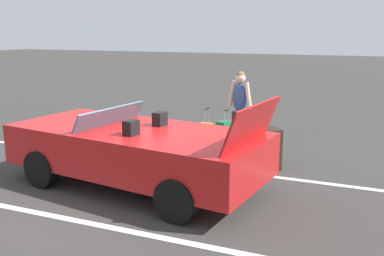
{
  "coord_description": "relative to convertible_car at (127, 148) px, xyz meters",
  "views": [
    {
      "loc": [
        -3.29,
        5.69,
        2.44
      ],
      "look_at": [
        -0.48,
        -1.14,
        0.75
      ],
      "focal_mm": 39.91,
      "sensor_mm": 36.0,
      "label": 1
    }
  ],
  "objects": [
    {
      "name": "ground_plane",
      "position": [
        -0.2,
        0.03,
        -0.59
      ],
      "size": [
        80.0,
        80.0,
        0.0
      ],
      "primitive_type": "plane",
      "color": "#383533"
    },
    {
      "name": "lot_line_near",
      "position": [
        -0.2,
        -1.2,
        -0.59
      ],
      "size": [
        18.0,
        0.12,
        0.01
      ],
      "primitive_type": "cube",
      "color": "silver",
      "rests_on": "ground_plane"
    },
    {
      "name": "lot_line_mid",
      "position": [
        -0.2,
        1.5,
        -0.59
      ],
      "size": [
        18.0,
        0.12,
        0.01
      ],
      "primitive_type": "cube",
      "color": "silver",
      "rests_on": "ground_plane"
    },
    {
      "name": "convertible_car",
      "position": [
        0.0,
        0.0,
        0.0
      ],
      "size": [
        4.34,
        2.32,
        1.53
      ],
      "rotation": [
        0.0,
        0.0,
        -0.14
      ],
      "color": "red",
      "rests_on": "ground_plane"
    },
    {
      "name": "suitcase_large_black",
      "position": [
        -1.95,
        -1.69,
        -0.22
      ],
      "size": [
        0.53,
        0.55,
        0.74
      ],
      "rotation": [
        0.0,
        0.0,
        3.86
      ],
      "color": "#2D2319",
      "rests_on": "ground_plane"
    },
    {
      "name": "suitcase_medium_bright",
      "position": [
        -0.55,
        -2.03,
        -0.28
      ],
      "size": [
        0.28,
        0.41,
        0.95
      ],
      "rotation": [
        0.0,
        0.0,
        6.24
      ],
      "color": "orange",
      "rests_on": "ground_plane"
    },
    {
      "name": "suitcase_small_carryon",
      "position": [
        -0.66,
        -3.02,
        -0.34
      ],
      "size": [
        0.26,
        0.37,
        0.76
      ],
      "rotation": [
        0.0,
        0.0,
        6.09
      ],
      "color": "#19723F",
      "rests_on": "ground_plane"
    },
    {
      "name": "traveler_person",
      "position": [
        -1.14,
        -2.53,
        0.34
      ],
      "size": [
        0.59,
        0.32,
        1.65
      ],
      "rotation": [
        0.0,
        0.0,
        1.2
      ],
      "color": "#1E2338",
      "rests_on": "ground_plane"
    }
  ]
}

